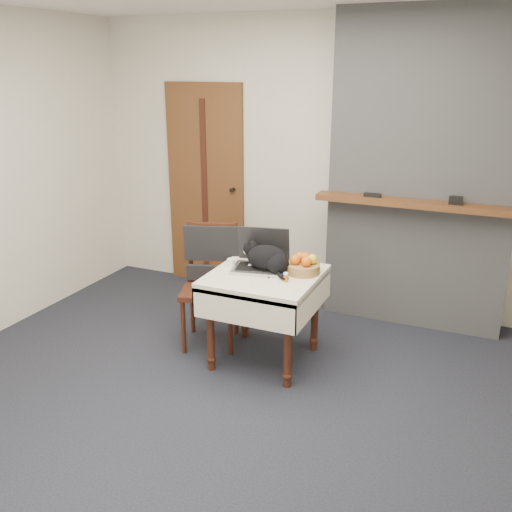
{
  "coord_description": "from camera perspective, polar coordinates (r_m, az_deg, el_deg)",
  "views": [
    {
      "loc": [
        1.51,
        -2.97,
        2.15
      ],
      "look_at": [
        -0.05,
        0.59,
        0.85
      ],
      "focal_mm": 40.0,
      "sensor_mm": 36.0,
      "label": 1
    }
  ],
  "objects": [
    {
      "name": "ground",
      "position": [
        3.97,
        -2.9,
        -14.32
      ],
      "size": [
        4.5,
        4.5,
        0.0
      ],
      "primitive_type": "plane",
      "color": "black",
      "rests_on": "ground"
    },
    {
      "name": "room_shell",
      "position": [
        3.77,
        -0.14,
        12.66
      ],
      "size": [
        4.52,
        4.01,
        2.61
      ],
      "color": "beige",
      "rests_on": "ground"
    },
    {
      "name": "door",
      "position": [
        5.75,
        -5.05,
        6.95
      ],
      "size": [
        0.82,
        0.1,
        2.0
      ],
      "color": "brown",
      "rests_on": "ground"
    },
    {
      "name": "chimney",
      "position": [
        4.93,
        16.29,
        7.85
      ],
      "size": [
        1.62,
        0.48,
        2.6
      ],
      "color": "gray",
      "rests_on": "ground"
    },
    {
      "name": "side_table",
      "position": [
        4.21,
        0.87,
        -3.22
      ],
      "size": [
        0.78,
        0.78,
        0.7
      ],
      "color": "#381A0F",
      "rests_on": "ground"
    },
    {
      "name": "laptop",
      "position": [
        4.27,
        0.5,
        -0.24
      ],
      "size": [
        0.46,
        0.41,
        0.29
      ],
      "rotation": [
        0.0,
        0.0,
        0.2
      ],
      "color": "#B7B7BC",
      "rests_on": "side_table"
    },
    {
      "name": "cat",
      "position": [
        4.19,
        1.23,
        -0.28
      ],
      "size": [
        0.44,
        0.29,
        0.23
      ],
      "rotation": [
        0.0,
        0.0,
        -0.25
      ],
      "color": "black",
      "rests_on": "side_table"
    },
    {
      "name": "cream_jar",
      "position": [
        4.3,
        -2.5,
        -0.71
      ],
      "size": [
        0.06,
        0.06,
        0.07
      ],
      "primitive_type": "cylinder",
      "color": "white",
      "rests_on": "side_table"
    },
    {
      "name": "pill_bottle",
      "position": [
        4.02,
        3.0,
        -2.11
      ],
      "size": [
        0.03,
        0.03,
        0.07
      ],
      "color": "#B36E16",
      "rests_on": "side_table"
    },
    {
      "name": "fruit_basket",
      "position": [
        4.19,
        4.73,
        -0.95
      ],
      "size": [
        0.25,
        0.25,
        0.14
      ],
      "color": "#A77943",
      "rests_on": "side_table"
    },
    {
      "name": "desk_clutter",
      "position": [
        4.2,
        2.94,
        -1.63
      ],
      "size": [
        0.11,
        0.12,
        0.01
      ],
      "primitive_type": "cube",
      "rotation": [
        0.0,
        0.0,
        0.82
      ],
      "color": "black",
      "rests_on": "side_table"
    },
    {
      "name": "chair",
      "position": [
        4.56,
        -4.48,
        -1.11
      ],
      "size": [
        0.55,
        0.54,
        0.97
      ],
      "rotation": [
        0.0,
        0.0,
        0.33
      ],
      "color": "#381A0F",
      "rests_on": "ground"
    }
  ]
}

